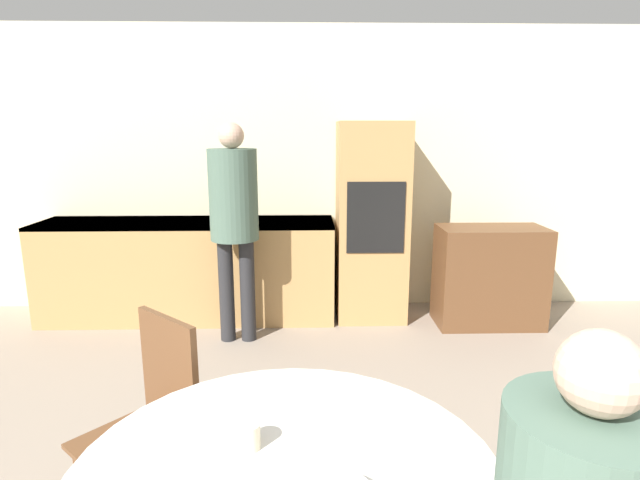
{
  "coord_description": "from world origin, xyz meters",
  "views": [
    {
      "loc": [
        -0.12,
        0.08,
        1.67
      ],
      "look_at": [
        -0.06,
        2.73,
        1.09
      ],
      "focal_mm": 28.0,
      "sensor_mm": 36.0,
      "label": 1
    }
  ],
  "objects_px": {
    "chair_far_left": "(153,415)",
    "cup": "(247,436)",
    "sideboard": "(489,276)",
    "person_standing": "(234,210)",
    "oven_unit": "(371,222)"
  },
  "relations": [
    {
      "from": "chair_far_left",
      "to": "cup",
      "type": "distance_m",
      "value": 0.77
    },
    {
      "from": "sideboard",
      "to": "cup",
      "type": "bearing_deg",
      "value": -122.38
    },
    {
      "from": "chair_far_left",
      "to": "person_standing",
      "type": "distance_m",
      "value": 2.02
    },
    {
      "from": "sideboard",
      "to": "cup",
      "type": "relative_size",
      "value": 11.08
    },
    {
      "from": "chair_far_left",
      "to": "person_standing",
      "type": "relative_size",
      "value": 0.53
    },
    {
      "from": "oven_unit",
      "to": "chair_far_left",
      "type": "xyz_separation_m",
      "value": [
        -1.22,
        -2.48,
        -0.36
      ]
    },
    {
      "from": "chair_far_left",
      "to": "cup",
      "type": "relative_size",
      "value": 11.34
    },
    {
      "from": "chair_far_left",
      "to": "person_standing",
      "type": "height_order",
      "value": "person_standing"
    },
    {
      "from": "oven_unit",
      "to": "sideboard",
      "type": "bearing_deg",
      "value": -13.82
    },
    {
      "from": "sideboard",
      "to": "chair_far_left",
      "type": "height_order",
      "value": "chair_far_left"
    },
    {
      "from": "sideboard",
      "to": "person_standing",
      "type": "bearing_deg",
      "value": -172.39
    },
    {
      "from": "sideboard",
      "to": "oven_unit",
      "type": "bearing_deg",
      "value": 166.18
    },
    {
      "from": "oven_unit",
      "to": "person_standing",
      "type": "distance_m",
      "value": 1.27
    },
    {
      "from": "sideboard",
      "to": "chair_far_left",
      "type": "bearing_deg",
      "value": -134.96
    },
    {
      "from": "sideboard",
      "to": "person_standing",
      "type": "height_order",
      "value": "person_standing"
    }
  ]
}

